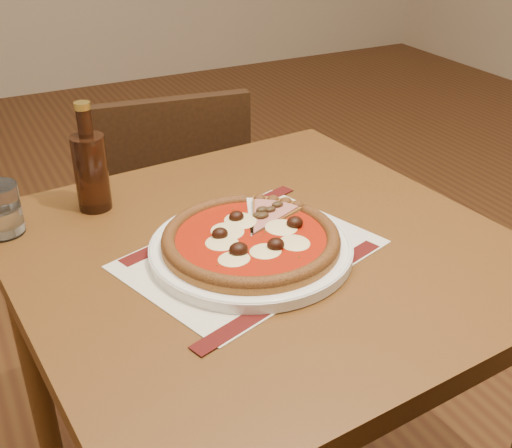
{
  "coord_description": "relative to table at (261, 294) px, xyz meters",
  "views": [
    {
      "loc": [
        -1.13,
        -1.34,
        1.31
      ],
      "look_at": [
        -0.69,
        -0.5,
        0.78
      ],
      "focal_mm": 45.0,
      "sensor_mm": 36.0,
      "label": 1
    }
  ],
  "objects": [
    {
      "name": "ham_slice",
      "position": [
        0.04,
        0.05,
        0.13
      ],
      "size": [
        0.13,
        0.13,
        0.02
      ],
      "rotation": [
        0.0,
        0.0,
        0.74
      ],
      "color": "olive",
      "rests_on": "plate"
    },
    {
      "name": "plate",
      "position": [
        -0.03,
        -0.02,
        0.11
      ],
      "size": [
        0.33,
        0.33,
        0.02
      ],
      "primitive_type": "cylinder",
      "color": "white",
      "rests_on": "placemat"
    },
    {
      "name": "placemat",
      "position": [
        -0.03,
        -0.02,
        0.1
      ],
      "size": [
        0.46,
        0.39,
        0.0
      ],
      "primitive_type": "cube",
      "rotation": [
        0.0,
        0.0,
        0.31
      ],
      "color": "silver",
      "rests_on": "table"
    },
    {
      "name": "table",
      "position": [
        0.0,
        0.0,
        0.0
      ],
      "size": [
        0.86,
        0.86,
        0.75
      ],
      "rotation": [
        0.0,
        0.0,
        0.08
      ],
      "color": "brown",
      "rests_on": "ground"
    },
    {
      "name": "pizza",
      "position": [
        -0.03,
        -0.02,
        0.13
      ],
      "size": [
        0.29,
        0.29,
        0.04
      ],
      "color": "olive",
      "rests_on": "plate"
    },
    {
      "name": "chair_far",
      "position": [
        0.08,
        0.69,
        -0.18
      ],
      "size": [
        0.44,
        0.44,
        0.82
      ],
      "rotation": [
        0.0,
        0.0,
        3.0
      ],
      "color": "black",
      "rests_on": "ground"
    },
    {
      "name": "bottle",
      "position": [
        -0.21,
        0.26,
        0.18
      ],
      "size": [
        0.06,
        0.06,
        0.2
      ],
      "color": "#371A0D",
      "rests_on": "table"
    }
  ]
}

